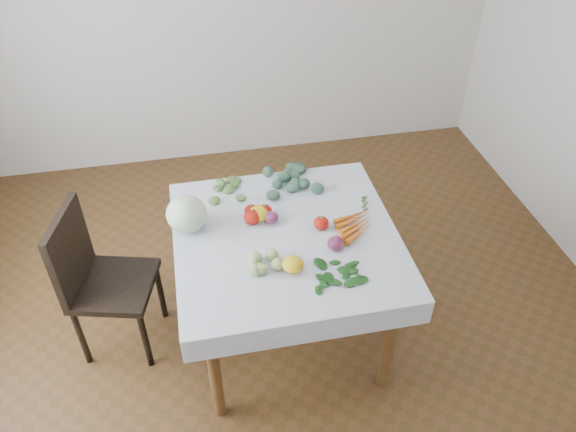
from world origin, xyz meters
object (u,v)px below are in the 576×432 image
at_px(heirloom_back, 259,214).
at_px(carrot_bunch, 355,224).
at_px(chair, 96,274).
at_px(table, 286,251).
at_px(cabbage, 187,214).

distance_m(heirloom_back, carrot_bunch, 0.50).
distance_m(chair, carrot_bunch, 1.39).
relative_size(table, heirloom_back, 9.16).
relative_size(chair, carrot_bunch, 3.48).
bearing_deg(chair, heirloom_back, -0.38).
relative_size(heirloom_back, carrot_bunch, 0.42).
height_order(chair, heirloom_back, chair).
bearing_deg(cabbage, heirloom_back, -0.44).
bearing_deg(table, carrot_bunch, 0.49).
distance_m(table, heirloom_back, 0.24).
height_order(table, carrot_bunch, carrot_bunch).
height_order(heirloom_back, carrot_bunch, heirloom_back).
bearing_deg(table, heirloom_back, 125.70).
height_order(chair, carrot_bunch, chair).
distance_m(table, cabbage, 0.54).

